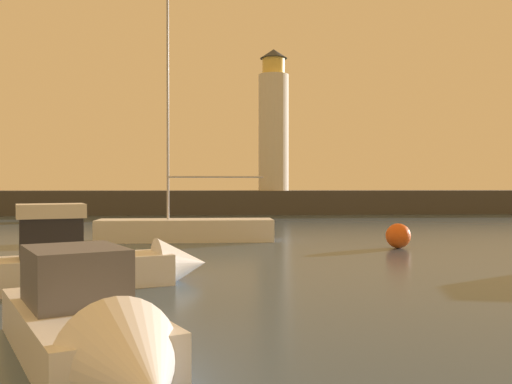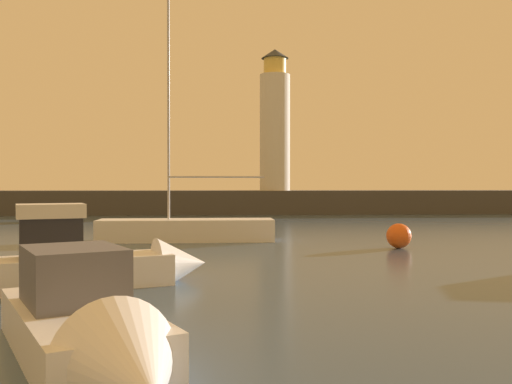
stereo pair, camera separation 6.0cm
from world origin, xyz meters
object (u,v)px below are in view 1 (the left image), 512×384
lighthouse (274,124)px  motorboat_0 (106,262)px  sailboat_moored (186,229)px  mooring_buoy (398,236)px  motorboat_4 (95,334)px

lighthouse → motorboat_0: lighthouse is taller
lighthouse → sailboat_moored: 26.33m
motorboat_0 → mooring_buoy: 13.39m
motorboat_0 → sailboat_moored: (1.45, 11.70, -0.05)m
motorboat_4 → mooring_buoy: size_ratio=5.77×
lighthouse → mooring_buoy: size_ratio=12.29×
lighthouse → mooring_buoy: (2.59, -27.91, -7.76)m
motorboat_0 → sailboat_moored: sailboat_moored is taller
mooring_buoy → motorboat_0: bearing=-142.9°
motorboat_4 → sailboat_moored: size_ratio=0.49×
lighthouse → mooring_buoy: 29.08m
sailboat_moored → mooring_buoy: bearing=-21.4°
sailboat_moored → mooring_buoy: 9.92m
sailboat_moored → mooring_buoy: sailboat_moored is taller
motorboat_4 → sailboat_moored: bearing=89.4°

